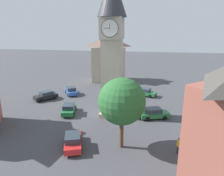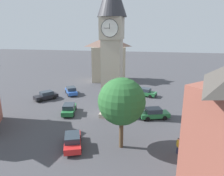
% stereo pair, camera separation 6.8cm
% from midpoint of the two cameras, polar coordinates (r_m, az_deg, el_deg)
% --- Properties ---
extents(ground_plane, '(200.00, 200.00, 0.00)m').
position_cam_midpoint_polar(ground_plane, '(30.70, 0.06, -7.48)').
color(ground_plane, '#424247').
extents(clock_tower, '(3.91, 3.91, 19.71)m').
position_cam_midpoint_polar(clock_tower, '(28.28, 0.07, 14.52)').
color(clock_tower, '#A59C89').
rests_on(clock_tower, ground).
extents(car_blue_kerb, '(3.69, 4.37, 1.53)m').
position_cam_midpoint_polar(car_blue_kerb, '(40.98, -11.24, -0.72)').
color(car_blue_kerb, '#2D5BB7').
rests_on(car_blue_kerb, ground).
extents(car_silver_kerb, '(4.44, 2.84, 1.53)m').
position_cam_midpoint_polar(car_silver_kerb, '(39.71, 9.26, -1.14)').
color(car_silver_kerb, '#236B38').
rests_on(car_silver_kerb, ground).
extents(car_red_corner, '(2.67, 4.42, 1.53)m').
position_cam_midpoint_polar(car_red_corner, '(31.56, -11.79, -5.68)').
color(car_red_corner, '#236B38').
rests_on(car_red_corner, ground).
extents(car_white_side, '(3.87, 4.29, 1.53)m').
position_cam_midpoint_polar(car_white_side, '(38.99, -17.80, -2.01)').
color(car_white_side, black).
rests_on(car_white_side, ground).
extents(car_black_far, '(3.08, 4.46, 1.53)m').
position_cam_midpoint_polar(car_black_far, '(22.86, -10.80, -14.19)').
color(car_black_far, red).
rests_on(car_black_far, ground).
extents(car_green_alley, '(4.46, 3.00, 1.53)m').
position_cam_midpoint_polar(car_green_alley, '(29.87, 11.71, -6.91)').
color(car_green_alley, '#236B38').
rests_on(car_green_alley, ground).
extents(pedestrian, '(0.27, 0.55, 1.69)m').
position_cam_midpoint_polar(pedestrian, '(22.38, 17.92, -14.67)').
color(pedestrian, '#2D3351').
rests_on(pedestrian, ground).
extents(tree, '(4.83, 4.83, 7.58)m').
position_cam_midpoint_polar(tree, '(20.72, 2.79, -3.77)').
color(tree, brown).
rests_on(tree, ground).
extents(building_shop_left, '(9.55, 7.84, 10.96)m').
position_cam_midpoint_polar(building_shop_left, '(51.18, -1.02, 8.28)').
color(building_shop_left, tan).
rests_on(building_shop_left, ground).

